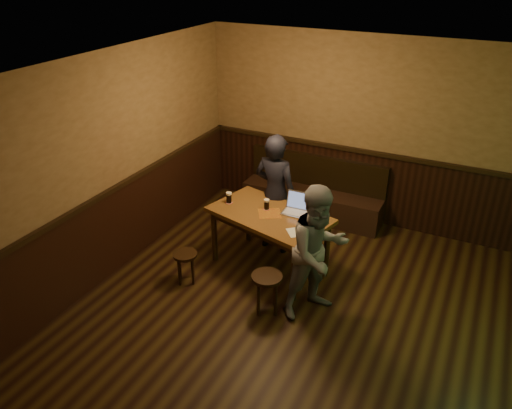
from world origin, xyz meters
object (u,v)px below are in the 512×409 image
at_px(pub_table, 269,221).
at_px(person_suit, 275,194).
at_px(stool_right, 267,283).
at_px(laptop, 298,208).
at_px(bench, 313,197).
at_px(pint_left, 229,198).
at_px(person_grey, 318,252).
at_px(stool_left, 185,259).
at_px(pint_mid, 267,204).
at_px(pint_right, 306,223).

relative_size(pub_table, person_suit, 0.99).
bearing_deg(stool_right, pub_table, 113.44).
distance_m(laptop, person_suit, 0.53).
relative_size(bench, pint_left, 14.42).
bearing_deg(person_grey, person_suit, 78.22).
distance_m(bench, pub_table, 1.67).
bearing_deg(pub_table, stool_left, -122.29).
distance_m(bench, stool_right, 2.47).
relative_size(laptop, person_grey, 0.22).
bearing_deg(bench, pint_left, -110.90).
distance_m(stool_right, person_grey, 0.70).
distance_m(stool_left, laptop, 1.56).
height_order(bench, person_suit, person_suit).
height_order(pint_mid, person_grey, person_grey).
bearing_deg(stool_right, laptop, 92.91).
bearing_deg(stool_right, pint_left, 138.47).
relative_size(pint_left, person_grey, 0.10).
bearing_deg(pint_mid, pint_right, -19.97).
height_order(laptop, person_grey, person_grey).
height_order(pub_table, person_suit, person_suit).
height_order(pub_table, laptop, laptop).
xyz_separation_m(laptop, person_suit, (-0.45, 0.29, -0.03)).
xyz_separation_m(pint_mid, pint_right, (0.64, -0.23, 0.01)).
height_order(pub_table, pint_left, pint_left).
xyz_separation_m(stool_right, pint_mid, (-0.44, 0.91, 0.49)).
height_order(stool_left, laptop, laptop).
height_order(pint_mid, laptop, laptop).
xyz_separation_m(bench, stool_left, (-0.81, -2.38, 0.02)).
bearing_deg(pub_table, bench, 104.35).
height_order(pint_left, pint_mid, pint_left).
bearing_deg(stool_right, person_suit, 110.82).
bearing_deg(pint_left, stool_left, -104.17).
relative_size(bench, laptop, 6.15).
bearing_deg(pint_right, stool_left, -155.56).
height_order(bench, pint_right, pint_right).
bearing_deg(pub_table, pint_mid, 148.11).
height_order(pint_left, person_grey, person_grey).
bearing_deg(pint_mid, pint_left, -173.90).
xyz_separation_m(pub_table, stool_left, (-0.81, -0.76, -0.37)).
bearing_deg(bench, pub_table, -90.00).
relative_size(bench, person_grey, 1.37).
bearing_deg(bench, person_suit, -97.06).
distance_m(pint_mid, person_suit, 0.40).
bearing_deg(pint_mid, stool_left, -130.43).
bearing_deg(pint_right, laptop, 126.05).
xyz_separation_m(bench, stool_right, (0.36, -2.44, 0.08)).
distance_m(stool_right, pint_right, 0.86).
bearing_deg(pint_mid, person_suit, 98.16).
height_order(pub_table, pint_right, pint_right).
xyz_separation_m(pint_left, person_suit, (0.47, 0.45, -0.04)).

